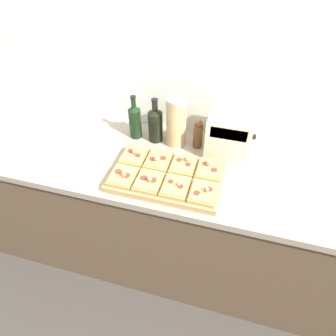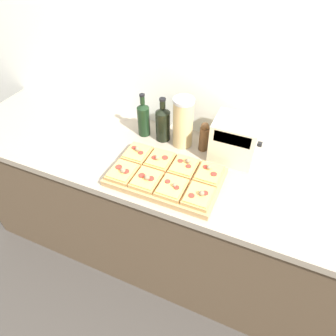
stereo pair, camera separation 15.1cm
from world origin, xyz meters
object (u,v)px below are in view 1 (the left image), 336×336
(olive_oil_bottle, at_px, (135,121))
(wine_bottle, at_px, (155,124))
(pepper_mill, at_px, (198,134))
(grain_jar_tall, at_px, (176,122))
(toaster_oven, at_px, (229,135))
(cutting_board, at_px, (166,177))

(olive_oil_bottle, bearing_deg, wine_bottle, 0.00)
(wine_bottle, relative_size, pepper_mill, 1.49)
(grain_jar_tall, bearing_deg, pepper_mill, -0.00)
(olive_oil_bottle, bearing_deg, toaster_oven, -0.09)
(grain_jar_tall, distance_m, toaster_oven, 0.30)
(pepper_mill, xyz_separation_m, toaster_oven, (0.17, -0.00, 0.03))
(cutting_board, bearing_deg, grain_jar_tall, 95.56)
(grain_jar_tall, relative_size, pepper_mill, 1.63)
(grain_jar_tall, bearing_deg, olive_oil_bottle, -180.00)
(olive_oil_bottle, relative_size, toaster_oven, 1.04)
(olive_oil_bottle, height_order, pepper_mill, olive_oil_bottle)
(wine_bottle, xyz_separation_m, toaster_oven, (0.41, -0.00, 0.01))
(cutting_board, relative_size, toaster_oven, 2.17)
(pepper_mill, bearing_deg, cutting_board, -107.47)
(wine_bottle, relative_size, grain_jar_tall, 0.91)
(cutting_board, bearing_deg, olive_oil_bottle, 131.86)
(cutting_board, height_order, grain_jar_tall, grain_jar_tall)
(pepper_mill, relative_size, toaster_oven, 0.70)
(wine_bottle, bearing_deg, olive_oil_bottle, 180.00)
(wine_bottle, relative_size, toaster_oven, 1.04)
(olive_oil_bottle, relative_size, wine_bottle, 1.00)
(grain_jar_tall, bearing_deg, toaster_oven, -0.17)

